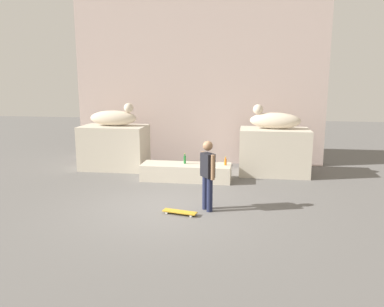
{
  "coord_description": "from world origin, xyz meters",
  "views": [
    {
      "loc": [
        1.83,
        -8.65,
        3.09
      ],
      "look_at": [
        0.37,
        1.21,
        1.1
      ],
      "focal_mm": 35.52,
      "sensor_mm": 36.0,
      "label": 1
    }
  ],
  "objects_px": {
    "statue_reclining_left": "(114,118)",
    "bottle_orange": "(225,162)",
    "bottle_brown": "(207,159)",
    "statue_reclining_right": "(274,120)",
    "bottle_green": "(185,159)",
    "skater": "(208,173)",
    "skateboard": "(180,212)"
  },
  "relations": [
    {
      "from": "statue_reclining_left",
      "to": "bottle_orange",
      "type": "relative_size",
      "value": 6.28
    },
    {
      "from": "statue_reclining_left",
      "to": "bottle_brown",
      "type": "bearing_deg",
      "value": -15.7
    },
    {
      "from": "statue_reclining_right",
      "to": "bottle_orange",
      "type": "height_order",
      "value": "statue_reclining_right"
    },
    {
      "from": "bottle_green",
      "to": "bottle_brown",
      "type": "distance_m",
      "value": 0.71
    },
    {
      "from": "statue_reclining_left",
      "to": "bottle_orange",
      "type": "xyz_separation_m",
      "value": [
        3.86,
        -1.12,
        -1.17
      ]
    },
    {
      "from": "statue_reclining_left",
      "to": "bottle_brown",
      "type": "height_order",
      "value": "statue_reclining_left"
    },
    {
      "from": "bottle_green",
      "to": "bottle_orange",
      "type": "xyz_separation_m",
      "value": [
        1.25,
        -0.02,
        -0.03
      ]
    },
    {
      "from": "statue_reclining_right",
      "to": "bottle_green",
      "type": "bearing_deg",
      "value": 26.29
    },
    {
      "from": "skater",
      "to": "statue_reclining_left",
      "type": "bearing_deg",
      "value": 6.0
    },
    {
      "from": "statue_reclining_right",
      "to": "bottle_orange",
      "type": "bearing_deg",
      "value": 41.74
    },
    {
      "from": "bottle_orange",
      "to": "bottle_brown",
      "type": "distance_m",
      "value": 0.66
    },
    {
      "from": "statue_reclining_right",
      "to": "bottle_green",
      "type": "relative_size",
      "value": 5.18
    },
    {
      "from": "bottle_green",
      "to": "statue_reclining_left",
      "type": "bearing_deg",
      "value": 157.23
    },
    {
      "from": "bottle_green",
      "to": "bottle_orange",
      "type": "height_order",
      "value": "bottle_green"
    },
    {
      "from": "statue_reclining_right",
      "to": "skateboard",
      "type": "distance_m",
      "value": 5.07
    },
    {
      "from": "skater",
      "to": "bottle_orange",
      "type": "height_order",
      "value": "skater"
    },
    {
      "from": "statue_reclining_left",
      "to": "bottle_brown",
      "type": "xyz_separation_m",
      "value": [
        3.27,
        -0.83,
        -1.16
      ]
    },
    {
      "from": "skater",
      "to": "bottle_green",
      "type": "distance_m",
      "value": 2.88
    },
    {
      "from": "skateboard",
      "to": "bottle_brown",
      "type": "bearing_deg",
      "value": -82.39
    },
    {
      "from": "statue_reclining_right",
      "to": "bottle_green",
      "type": "xyz_separation_m",
      "value": [
        -2.71,
        -1.09,
        -1.14
      ]
    },
    {
      "from": "statue_reclining_right",
      "to": "skateboard",
      "type": "xyz_separation_m",
      "value": [
        -2.32,
        -4.17,
        -1.7
      ]
    },
    {
      "from": "bottle_orange",
      "to": "bottle_green",
      "type": "bearing_deg",
      "value": 178.88
    },
    {
      "from": "bottle_orange",
      "to": "skater",
      "type": "bearing_deg",
      "value": -95.61
    },
    {
      "from": "statue_reclining_right",
      "to": "bottle_brown",
      "type": "bearing_deg",
      "value": 26.33
    },
    {
      "from": "bottle_orange",
      "to": "bottle_brown",
      "type": "height_order",
      "value": "bottle_brown"
    },
    {
      "from": "skater",
      "to": "bottle_brown",
      "type": "relative_size",
      "value": 6.23
    },
    {
      "from": "skater",
      "to": "bottle_green",
      "type": "bearing_deg",
      "value": -17.35
    },
    {
      "from": "skater",
      "to": "bottle_brown",
      "type": "bearing_deg",
      "value": -31.2
    },
    {
      "from": "statue_reclining_left",
      "to": "skater",
      "type": "relative_size",
      "value": 0.97
    },
    {
      "from": "statue_reclining_right",
      "to": "skateboard",
      "type": "height_order",
      "value": "statue_reclining_right"
    },
    {
      "from": "statue_reclining_left",
      "to": "bottle_orange",
      "type": "distance_m",
      "value": 4.18
    },
    {
      "from": "bottle_orange",
      "to": "statue_reclining_right",
      "type": "bearing_deg",
      "value": 37.44
    }
  ]
}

